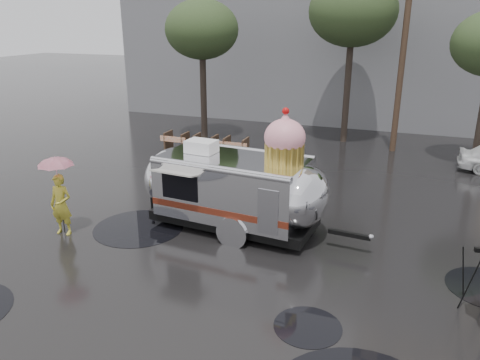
% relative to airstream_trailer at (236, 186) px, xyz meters
% --- Properties ---
extents(ground, '(120.00, 120.00, 0.00)m').
position_rel_airstream_trailer_xyz_m(ground, '(1.42, -3.18, -1.37)').
color(ground, black).
rests_on(ground, ground).
extents(puddles, '(13.36, 10.21, 0.01)m').
position_rel_airstream_trailer_xyz_m(puddles, '(0.83, -3.07, -1.36)').
color(puddles, black).
rests_on(puddles, ground).
extents(grey_building, '(22.00, 12.00, 13.00)m').
position_rel_airstream_trailer_xyz_m(grey_building, '(-2.58, 20.82, 5.13)').
color(grey_building, slate).
rests_on(grey_building, ground).
extents(utility_pole, '(1.60, 0.28, 9.00)m').
position_rel_airstream_trailer_xyz_m(utility_pole, '(3.92, 10.82, 3.25)').
color(utility_pole, '#473323').
rests_on(utility_pole, ground).
extents(tree_left, '(3.64, 3.64, 6.95)m').
position_rel_airstream_trailer_xyz_m(tree_left, '(-5.58, 9.82, 4.11)').
color(tree_left, '#382D26').
rests_on(tree_left, ground).
extents(tree_mid, '(4.20, 4.20, 8.03)m').
position_rel_airstream_trailer_xyz_m(tree_mid, '(1.42, 11.82, 4.97)').
color(tree_mid, '#382D26').
rests_on(tree_mid, ground).
extents(barricade_row, '(4.30, 0.80, 1.00)m').
position_rel_airstream_trailer_xyz_m(barricade_row, '(-4.13, 6.79, -0.85)').
color(barricade_row, '#473323').
rests_on(barricade_row, ground).
extents(airstream_trailer, '(7.24, 2.93, 3.91)m').
position_rel_airstream_trailer_xyz_m(airstream_trailer, '(0.00, 0.00, 0.00)').
color(airstream_trailer, silver).
rests_on(airstream_trailer, ground).
extents(person_left, '(0.70, 0.50, 1.84)m').
position_rel_airstream_trailer_xyz_m(person_left, '(-4.67, -2.15, -0.45)').
color(person_left, gold).
rests_on(person_left, ground).
extents(umbrella_pink, '(1.25, 1.25, 2.40)m').
position_rel_airstream_trailer_xyz_m(umbrella_pink, '(-4.67, -2.15, 0.60)').
color(umbrella_pink, pink).
rests_on(umbrella_pink, ground).
extents(tripod, '(0.58, 0.59, 1.45)m').
position_rel_airstream_trailer_xyz_m(tripod, '(6.31, -1.99, -0.52)').
color(tripod, black).
rests_on(tripod, ground).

